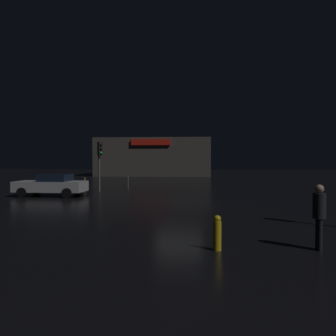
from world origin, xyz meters
name	(u,v)px	position (x,y,z in m)	size (l,w,h in m)	color
ground_plane	(179,204)	(0.00, 0.00, 0.00)	(120.00, 120.00, 0.00)	black
store_building	(154,157)	(-5.12, 31.36, 2.74)	(16.44, 7.88, 5.47)	#4C4742
traffic_signal_opposite	(100,156)	(-6.28, 6.64, 2.68)	(0.42, 0.42, 3.76)	#595B60
car_near	(52,185)	(-8.57, 3.27, 0.75)	(4.58, 2.15, 1.47)	#B7B7BF
pedestrian	(319,212)	(4.21, -8.79, 1.05)	(0.37, 0.37, 1.78)	black
fire_hydrant	(217,233)	(1.46, -9.03, 0.47)	(0.22, 0.22, 0.96)	gold
bollard_kerb_a	(85,183)	(-8.33, 9.24, 0.45)	(0.10, 0.10, 0.90)	gold
bollard_kerb_b	(128,182)	(-4.66, 9.25, 0.51)	(0.10, 0.10, 1.02)	#595B60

